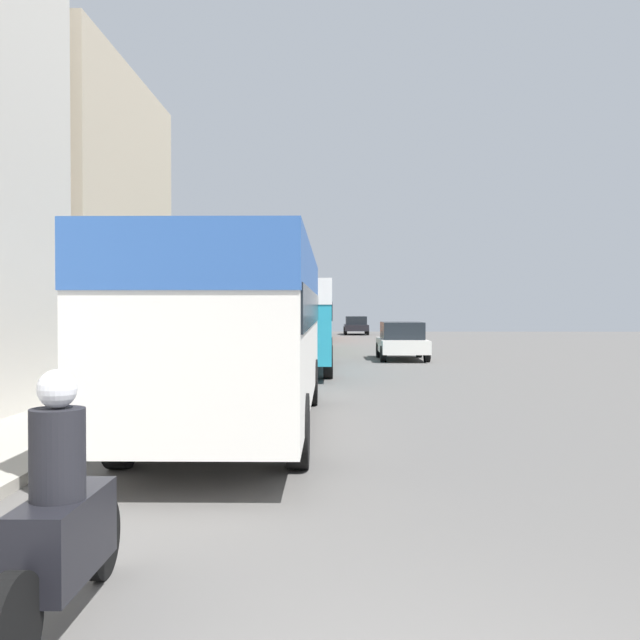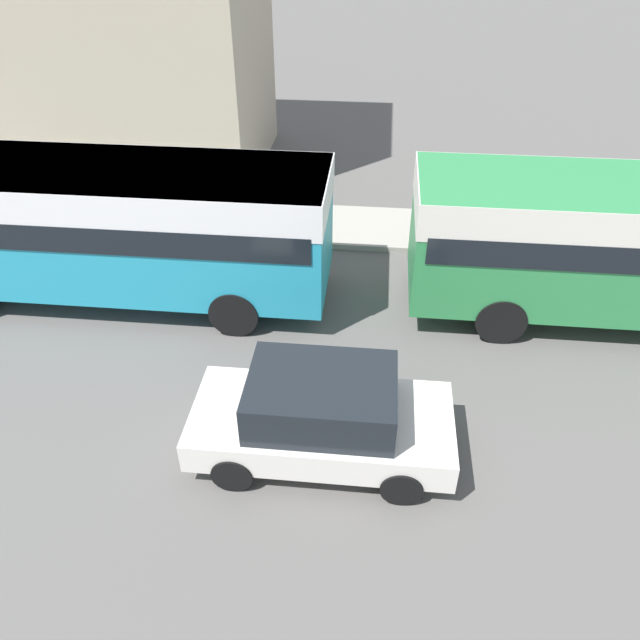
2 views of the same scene
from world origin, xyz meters
TOP-DOWN VIEW (x-y plane):
  - building_far_terrace at (-9.08, 18.28)m, footprint 5.76×9.35m
  - bus_following at (-1.58, 21.07)m, footprint 2.60×9.30m
  - car_crossing at (2.56, 25.99)m, footprint 1.93×4.09m

SIDE VIEW (x-z plane):
  - car_crossing at x=2.56m, z-range 0.02..1.57m
  - bus_following at x=-1.58m, z-range 0.45..3.40m
  - building_far_terrace at x=-9.08m, z-range 0.00..9.17m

